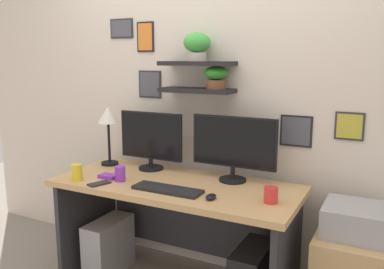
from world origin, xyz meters
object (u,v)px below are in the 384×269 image
(keyboard, at_px, (167,189))
(cell_phone, at_px, (99,184))
(monitor_left, at_px, (151,139))
(pen_cup, at_px, (120,174))
(water_cup, at_px, (77,172))
(computer_mouse, at_px, (211,197))
(computer_tower_left, at_px, (109,246))
(desk, at_px, (179,211))
(monitor_right, at_px, (234,146))
(printer, at_px, (359,221))
(desk_lamp, at_px, (108,120))
(coffee_mug, at_px, (271,195))
(scissors_tray, at_px, (108,176))

(keyboard, bearing_deg, cell_phone, -169.34)
(monitor_left, distance_m, keyboard, 0.57)
(pen_cup, xyz_separation_m, water_cup, (-0.26, -0.12, 0.01))
(cell_phone, bearing_deg, computer_mouse, 24.90)
(water_cup, bearing_deg, cell_phone, 0.11)
(computer_tower_left, bearing_deg, water_cup, -104.56)
(computer_tower_left, bearing_deg, pen_cup, -26.87)
(desk, xyz_separation_m, monitor_right, (0.32, 0.16, 0.45))
(computer_tower_left, bearing_deg, computer_mouse, -9.73)
(printer, bearing_deg, desk_lamp, 178.79)
(desk, bearing_deg, monitor_left, 153.05)
(monitor_right, bearing_deg, pen_cup, -152.39)
(printer, bearing_deg, monitor_right, 174.30)
(printer, bearing_deg, pen_cup, -169.58)
(water_cup, relative_size, printer, 0.29)
(pen_cup, height_order, printer, pen_cup)
(computer_mouse, bearing_deg, computer_tower_left, 170.27)
(coffee_mug, bearing_deg, printer, 25.30)
(desk, xyz_separation_m, monitor_left, (-0.32, 0.16, 0.43))
(desk_lamp, bearing_deg, monitor_left, 6.74)
(monitor_left, xyz_separation_m, keyboard, (0.36, -0.38, -0.21))
(monitor_left, distance_m, computer_mouse, 0.79)
(keyboard, relative_size, water_cup, 4.00)
(keyboard, distance_m, cell_phone, 0.47)
(monitor_left, height_order, scissors_tray, monitor_left)
(cell_phone, height_order, scissors_tray, scissors_tray)
(cell_phone, relative_size, water_cup, 1.27)
(desk_lamp, height_order, scissors_tray, desk_lamp)
(pen_cup, bearing_deg, cell_phone, -122.14)
(scissors_tray, bearing_deg, pen_cup, -8.72)
(monitor_right, bearing_deg, coffee_mug, -40.58)
(computer_mouse, xyz_separation_m, water_cup, (-0.94, -0.07, 0.04))
(keyboard, height_order, desk_lamp, desk_lamp)
(monitor_right, distance_m, desk_lamp, 1.00)
(pen_cup, bearing_deg, coffee_mug, 3.10)
(monitor_right, xyz_separation_m, computer_tower_left, (-0.87, -0.24, -0.79))
(coffee_mug, height_order, water_cup, water_cup)
(desk, relative_size, keyboard, 3.68)
(pen_cup, relative_size, scissors_tray, 0.83)
(monitor_right, distance_m, computer_mouse, 0.45)
(desk, height_order, monitor_left, monitor_left)
(coffee_mug, relative_size, computer_tower_left, 0.22)
(computer_tower_left, bearing_deg, coffee_mug, -2.32)
(keyboard, xyz_separation_m, coffee_mug, (0.62, 0.09, 0.04))
(printer, relative_size, computer_tower_left, 0.95)
(desk_lamp, height_order, printer, desk_lamp)
(monitor_right, bearing_deg, computer_tower_left, -164.31)
(keyboard, relative_size, cell_phone, 3.14)
(desk, height_order, computer_tower_left, desk)
(pen_cup, bearing_deg, scissors_tray, 171.28)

